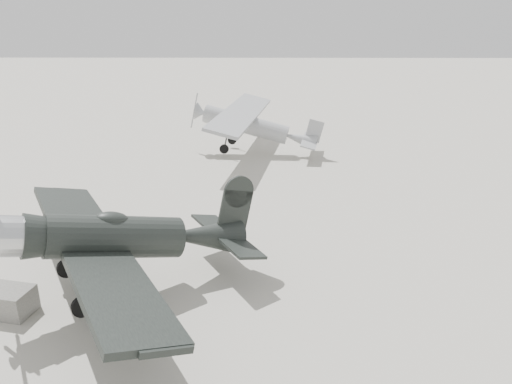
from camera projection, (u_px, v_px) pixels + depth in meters
ground at (205, 264)px, 18.33m from camera, size 160.00×160.00×0.00m
lowwing_monoplane at (128, 238)px, 15.85m from camera, size 9.18×10.99×3.75m
highwing_monoplane at (251, 122)px, 31.54m from camera, size 8.33×11.68×3.30m
equipment_block at (5, 301)px, 15.28m from camera, size 1.82×1.34×0.82m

